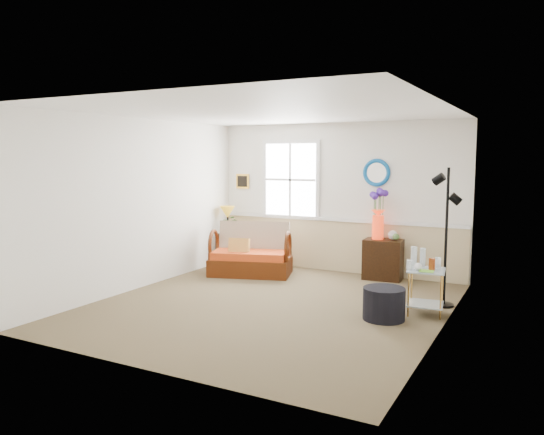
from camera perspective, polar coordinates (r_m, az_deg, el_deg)
The scene contains 19 objects.
floor at distance 7.32m, azimuth -0.16°, elevation -9.42°, with size 4.50×5.00×0.01m, color brown.
ceiling at distance 7.06m, azimuth -0.17°, elevation 11.31°, with size 4.50×5.00×0.01m, color white.
walls at distance 7.08m, azimuth -0.17°, elevation 0.76°, with size 4.51×5.01×2.60m.
wainscot at distance 9.43m, azimuth 6.94°, elevation -3.05°, with size 4.46×0.02×0.90m, color tan.
chair_rail at distance 9.36m, azimuth 6.96°, elevation -0.22°, with size 4.46×0.04×0.06m, color white.
window at distance 9.66m, azimuth 2.01°, elevation 4.08°, with size 1.14×0.06×1.44m, color white, non-canonical shape.
picture at distance 10.16m, azimuth -3.16°, elevation 3.92°, with size 0.28×0.03×0.28m, color gold.
mirror at distance 9.08m, azimuth 11.20°, elevation 4.76°, with size 0.47×0.47×0.07m, color #156CBA.
loveseat at distance 9.09m, azimuth -2.32°, elevation -3.41°, with size 1.36×0.77×0.89m, color #542206, non-canonical shape.
throw_pillow at distance 9.00m, azimuth -3.58°, elevation -3.36°, with size 0.36×0.09×0.36m, color #CF6127, non-canonical shape.
lamp_stand at distance 10.07m, azimuth -4.75°, elevation -3.34°, with size 0.33×0.33×0.58m, color black, non-canonical shape.
table_lamp at distance 9.97m, azimuth -4.81°, elevation -0.26°, with size 0.28×0.28×0.52m, color #C48C1B, non-canonical shape.
potted_plant at distance 9.90m, azimuth -4.32°, elevation -1.01°, with size 0.32×0.35×0.28m, color #496D36.
cabinet at distance 8.95m, azimuth 11.85°, elevation -4.43°, with size 0.62×0.40×0.66m, color black, non-canonical shape.
flower_vase at distance 8.88m, azimuth 11.35°, elevation 0.33°, with size 0.24×0.24×0.82m, color red, non-canonical shape.
side_table at distance 7.14m, azimuth 16.20°, elevation -7.68°, with size 0.46×0.46×0.58m, color #BF8C3E, non-canonical shape.
tabletop_items at distance 7.09m, azimuth 15.98°, elevation -4.26°, with size 0.43×0.43×0.26m, color silver, non-canonical shape.
floor_lamp at distance 7.46m, azimuth 18.22°, elevation -2.08°, with size 0.27×0.27×1.88m, color black, non-canonical shape.
ottoman at distance 6.80m, azimuth 11.95°, elevation -9.05°, with size 0.52×0.52×0.40m, color black.
Camera 1 is at (3.31, -6.21, 2.01)m, focal length 35.00 mm.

